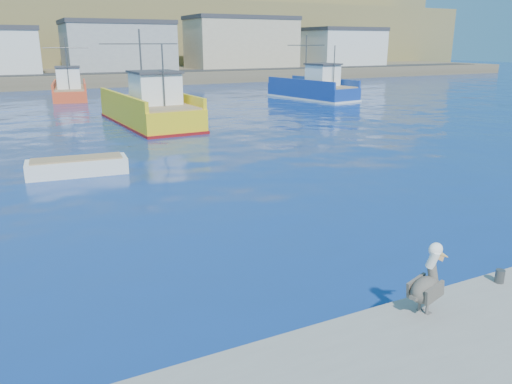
# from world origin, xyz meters

# --- Properties ---
(ground) EXTENTS (260.00, 260.00, 0.00)m
(ground) POSITION_xyz_m (0.00, 0.00, 0.00)
(ground) COLOR navy
(ground) RESTS_ON ground
(dock_bollards) EXTENTS (36.20, 0.20, 0.30)m
(dock_bollards) POSITION_xyz_m (0.60, -3.40, 0.65)
(dock_bollards) COLOR #4C4C4C
(dock_bollards) RESTS_ON dock
(far_shore) EXTENTS (200.00, 81.00, 24.00)m
(far_shore) POSITION_xyz_m (0.00, 109.20, 8.98)
(far_shore) COLOR brown
(far_shore) RESTS_ON ground
(trawler_yellow_b) EXTENTS (5.62, 12.03, 6.59)m
(trawler_yellow_b) POSITION_xyz_m (3.01, 25.15, 1.07)
(trawler_yellow_b) COLOR gold
(trawler_yellow_b) RESTS_ON ground
(trawler_blue) EXTENTS (5.35, 10.95, 6.41)m
(trawler_blue) POSITION_xyz_m (22.68, 34.14, 1.00)
(trawler_blue) COLOR navy
(trawler_blue) RESTS_ON ground
(boat_orange) EXTENTS (4.41, 8.70, 6.09)m
(boat_orange) POSITION_xyz_m (0.11, 44.91, 1.03)
(boat_orange) COLOR #D74220
(boat_orange) RESTS_ON ground
(skiff_mid) EXTENTS (4.34, 1.87, 0.92)m
(skiff_mid) POSITION_xyz_m (-3.69, 12.72, 0.29)
(skiff_mid) COLOR silver
(skiff_mid) RESTS_ON ground
(pelican) EXTENTS (1.15, 0.60, 1.41)m
(pelican) POSITION_xyz_m (0.62, -3.58, 1.10)
(pelican) COLOR #595451
(pelican) RESTS_ON dock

